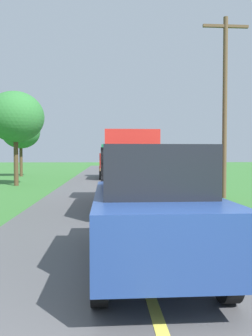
# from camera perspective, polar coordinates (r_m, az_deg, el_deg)

# --- Properties ---
(banana_truck_near) EXTENTS (2.38, 5.82, 2.80)m
(banana_truck_near) POSITION_cam_1_polar(r_m,az_deg,el_deg) (12.01, 1.29, 0.25)
(banana_truck_near) COLOR #2D2D30
(banana_truck_near) RESTS_ON road_surface
(banana_truck_far) EXTENTS (2.38, 5.81, 2.80)m
(banana_truck_far) POSITION_cam_1_polar(r_m,az_deg,el_deg) (27.26, -2.15, 1.26)
(banana_truck_far) COLOR #2D2D30
(banana_truck_far) RESTS_ON road_surface
(utility_pole_roadside) EXTENTS (2.03, 0.20, 7.95)m
(utility_pole_roadside) POSITION_cam_1_polar(r_m,az_deg,el_deg) (15.22, 17.01, 11.15)
(utility_pole_roadside) COLOR brown
(utility_pole_roadside) RESTS_ON ground
(roadside_tree_near_left) EXTENTS (3.54, 3.54, 5.93)m
(roadside_tree_near_left) POSITION_cam_1_polar(r_m,az_deg,el_deg) (21.71, -18.88, 8.48)
(roadside_tree_near_left) COLOR #4C3823
(roadside_tree_near_left) RESTS_ON ground
(roadside_tree_mid_right) EXTENTS (3.49, 3.49, 5.73)m
(roadside_tree_mid_right) POSITION_cam_1_polar(r_m,az_deg,el_deg) (31.47, -18.06, 6.13)
(roadside_tree_mid_right) COLOR #4C3823
(roadside_tree_mid_right) RESTS_ON ground
(following_car) EXTENTS (1.74, 4.10, 1.92)m
(following_car) POSITION_cam_1_polar(r_m,az_deg,el_deg) (5.12, 4.23, -6.67)
(following_car) COLOR navy
(following_car) RESTS_ON road_surface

